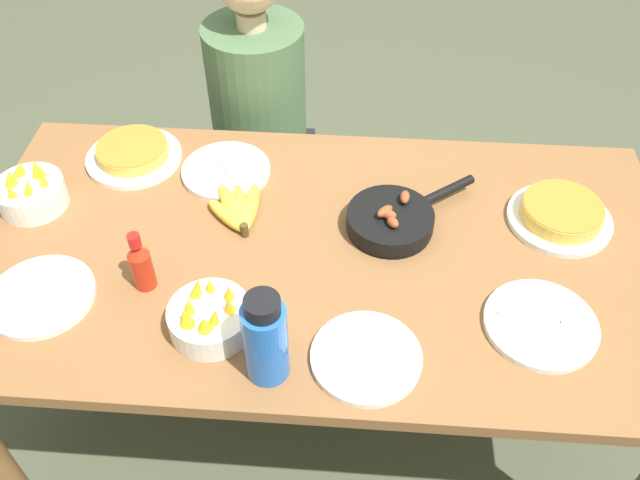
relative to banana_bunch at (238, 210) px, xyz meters
name	(u,v)px	position (x,y,z in m)	size (l,w,h in m)	color
ground_plane	(320,411)	(0.21, -0.10, -0.78)	(14.00, 14.00, 0.00)	#474C38
dining_table	(320,275)	(0.21, -0.10, -0.12)	(1.71, 0.90, 0.76)	brown
banana_bunch	(238,210)	(0.00, 0.00, 0.00)	(0.14, 0.19, 0.04)	yellow
skillet	(392,220)	(0.39, -0.02, 0.01)	(0.33, 0.28, 0.08)	black
frittata_plate_center	(133,154)	(-0.32, 0.20, 0.00)	(0.26, 0.26, 0.05)	silver
frittata_plate_side	(561,214)	(0.81, 0.04, 0.01)	(0.26, 0.26, 0.06)	silver
empty_plate_near_front	(41,296)	(-0.40, -0.30, -0.01)	(0.24, 0.24, 0.02)	silver
empty_plate_far_left	(226,171)	(-0.06, 0.16, -0.01)	(0.24, 0.24, 0.02)	silver
empty_plate_far_right	(541,324)	(0.71, -0.30, -0.01)	(0.25, 0.25, 0.02)	silver
empty_plate_mid_edge	(366,357)	(0.33, -0.41, -0.01)	(0.23, 0.23, 0.02)	silver
fruit_bowl_mango	(210,317)	(0.00, -0.36, 0.02)	(0.18, 0.18, 0.12)	silver
fruit_bowl_citrus	(31,192)	(-0.53, 0.00, 0.02)	(0.17, 0.17, 0.12)	silver
water_bottle	(265,339)	(0.13, -0.45, 0.09)	(0.09, 0.09, 0.23)	blue
hot_sauce_bottle	(141,264)	(-0.18, -0.24, 0.05)	(0.05, 0.05, 0.16)	#B72814
person_figure	(262,153)	(-0.03, 0.57, -0.27)	(0.34, 0.34, 1.22)	black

